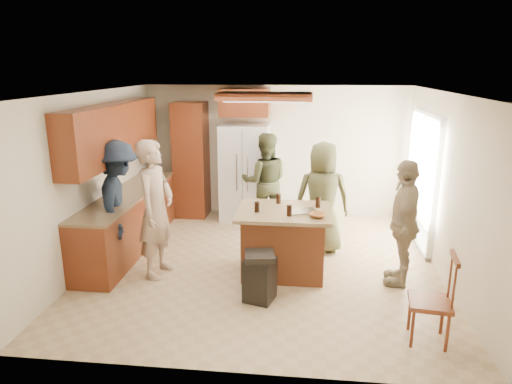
# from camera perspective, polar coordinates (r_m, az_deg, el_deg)

# --- Properties ---
(person_front_left) EXTENTS (0.61, 0.76, 1.91)m
(person_front_left) POSITION_cam_1_polar(r_m,az_deg,el_deg) (6.37, -12.42, -2.12)
(person_front_left) COLOR tan
(person_front_left) RESTS_ON ground
(person_behind_left) EXTENTS (0.91, 0.63, 1.73)m
(person_behind_left) POSITION_cam_1_polar(r_m,az_deg,el_deg) (8.08, 1.13, 1.31)
(person_behind_left) COLOR #373A22
(person_behind_left) RESTS_ON ground
(person_behind_right) EXTENTS (0.90, 0.63, 1.75)m
(person_behind_right) POSITION_cam_1_polar(r_m,az_deg,el_deg) (7.12, 8.29, -0.73)
(person_behind_right) COLOR #404226
(person_behind_right) RESTS_ON ground
(person_side_right) EXTENTS (0.69, 1.08, 1.70)m
(person_side_right) POSITION_cam_1_polar(r_m,az_deg,el_deg) (6.31, 17.99, -3.71)
(person_side_right) COLOR tan
(person_side_right) RESTS_ON ground
(person_counter) EXTENTS (0.86, 1.30, 1.84)m
(person_counter) POSITION_cam_1_polar(r_m,az_deg,el_deg) (6.91, -16.71, -1.37)
(person_counter) COLOR #182130
(person_counter) RESTS_ON ground
(left_cabinetry) EXTENTS (0.64, 3.00, 2.30)m
(left_cabinetry) POSITION_cam_1_polar(r_m,az_deg,el_deg) (7.43, -16.24, 0.13)
(left_cabinetry) COLOR maroon
(left_cabinetry) RESTS_ON ground
(back_wall_units) EXTENTS (1.80, 0.60, 2.45)m
(back_wall_units) POSITION_cam_1_polar(r_m,az_deg,el_deg) (8.75, -6.45, 5.75)
(back_wall_units) COLOR maroon
(back_wall_units) RESTS_ON ground
(refrigerator) EXTENTS (0.90, 0.76, 1.80)m
(refrigerator) POSITION_cam_1_polar(r_m,az_deg,el_deg) (8.63, -1.38, 2.46)
(refrigerator) COLOR white
(refrigerator) RESTS_ON ground
(kitchen_island) EXTENTS (1.28, 1.03, 0.93)m
(kitchen_island) POSITION_cam_1_polar(r_m,az_deg,el_deg) (6.44, 3.47, -6.15)
(kitchen_island) COLOR #A8512B
(kitchen_island) RESTS_ON ground
(island_items) EXTENTS (0.98, 0.73, 0.15)m
(island_items) POSITION_cam_1_polar(r_m,az_deg,el_deg) (6.19, 5.59, -2.22)
(island_items) COLOR silver
(island_items) RESTS_ON kitchen_island
(trash_bin) EXTENTS (0.42, 0.42, 0.63)m
(trash_bin) POSITION_cam_1_polar(r_m,az_deg,el_deg) (5.76, 0.46, -10.50)
(trash_bin) COLOR black
(trash_bin) RESTS_ON ground
(spindle_chair) EXTENTS (0.47, 0.47, 0.99)m
(spindle_chair) POSITION_cam_1_polar(r_m,az_deg,el_deg) (5.25, 21.16, -12.74)
(spindle_chair) COLOR maroon
(spindle_chair) RESTS_ON ground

